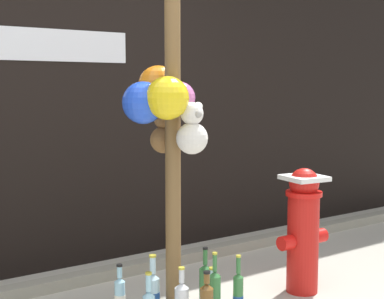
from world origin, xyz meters
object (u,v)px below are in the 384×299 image
Objects in this scene: fire_hydrant at (303,227)px; bottle_5 at (212,296)px; bottle_4 at (153,298)px; bottle_3 at (215,296)px; bottle_7 at (205,283)px; bottle_8 at (238,296)px; memorial_post at (167,80)px.

fire_hydrant is 0.79m from bottle_5.
fire_hydrant is 1.13m from bottle_4.
bottle_7 is (0.12, 0.25, -0.02)m from bottle_3.
bottle_3 is 0.14m from bottle_5.
bottle_4 is 1.12× the size of bottle_7.
fire_hydrant is 2.00× the size of bottle_4.
bottle_3 is at bearing -114.74° from bottle_7.
memorial_post is at bearing 147.64° from bottle_8.
memorial_post reaches higher than bottle_3.
bottle_4 is 0.50m from bottle_8.
bottle_3 is at bearing -174.33° from fire_hydrant.
bottle_4 is at bearing 176.29° from memorial_post.
memorial_post reaches higher than fire_hydrant.
bottle_3 is at bearing -40.01° from memorial_post.
memorial_post is 1.30m from bottle_7.
bottle_8 is at bearing -26.86° from bottle_4.
fire_hydrant is 0.84m from bottle_3.
bottle_7 is 0.30m from bottle_8.
fire_hydrant is at bearing 5.67° from bottle_3.
memorial_post is 8.57× the size of bottle_5.
bottle_4 is at bearing 174.71° from fire_hydrant.
memorial_post is 1.32m from bottle_5.
bottle_8 is at bearing -86.04° from bottle_7.
bottle_7 is at bearing 14.06° from memorial_post.
memorial_post reaches higher than bottle_8.
bottle_5 is (0.07, 0.12, -0.05)m from bottle_3.
memorial_post is 1.39m from fire_hydrant.
bottle_5 is at bearing 60.14° from bottle_3.
fire_hydrant is at bearing -2.95° from bottle_5.
bottle_4 is at bearing 153.14° from bottle_8.
bottle_8 is at bearing -169.29° from fire_hydrant.
memorial_post is 1.26m from bottle_3.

